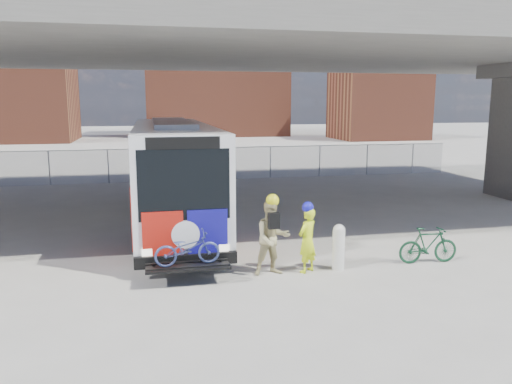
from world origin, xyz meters
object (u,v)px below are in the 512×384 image
object	(u,v)px
bollard	(339,245)
bike_parked	(428,245)
bus	(173,164)
cyclist_hivis	(307,238)
cyclist_tan	(272,237)

from	to	relation	value
bollard	bike_parked	xyz separation A→B (m)	(2.59, 0.00, -0.15)
bus	bike_parked	xyz separation A→B (m)	(6.52, -6.34, -1.61)
cyclist_hivis	bike_parked	xyz separation A→B (m)	(3.44, 0.00, -0.39)
bike_parked	bollard	bearing A→B (deg)	93.81
bike_parked	cyclist_hivis	bearing A→B (deg)	93.81
bus	bike_parked	world-z (taller)	bus
bollard	cyclist_hivis	xyz separation A→B (m)	(-0.86, 0.00, 0.24)
bus	cyclist_hivis	world-z (taller)	bus
cyclist_tan	bus	bearing A→B (deg)	103.89
cyclist_tan	bike_parked	distance (m)	4.39
cyclist_hivis	cyclist_tan	size ratio (longest dim) A/B	0.89
cyclist_hivis	bollard	bearing A→B (deg)	143.38
bus	cyclist_tan	size ratio (longest dim) A/B	6.18
bollard	bike_parked	world-z (taller)	bollard
bike_parked	cyclist_tan	bearing A→B (deg)	93.85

